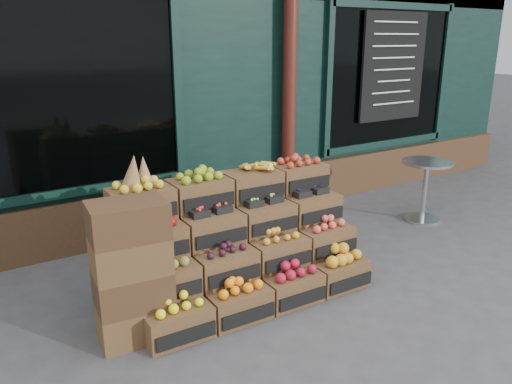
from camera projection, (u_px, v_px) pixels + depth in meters
ground at (313, 291)px, 4.77m from camera, size 60.00×60.00×0.00m
shop_facade at (120, 33)px, 8.16m from camera, size 12.00×6.24×4.80m
crate_display at (238, 248)px, 4.71m from camera, size 2.25×1.14×1.39m
spare_crates at (132, 272)px, 3.89m from camera, size 0.61×0.46×1.15m
bistro_table at (425, 184)px, 6.50m from camera, size 0.64×0.64×0.81m
shopkeeper at (87, 157)px, 6.06m from camera, size 0.70×0.48×1.88m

